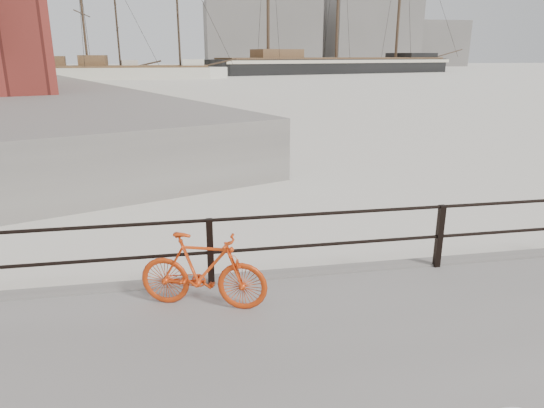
{
  "coord_description": "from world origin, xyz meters",
  "views": [
    {
      "loc": [
        -3.79,
        -6.52,
        3.52
      ],
      "look_at": [
        -2.31,
        1.5,
        1.0
      ],
      "focal_mm": 32.0,
      "sensor_mm": 36.0,
      "label": 1
    }
  ],
  "objects_px": {
    "barque_black": "(335,73)",
    "schooner_left": "(88,79)",
    "bicycle": "(203,271)",
    "schooner_mid": "(136,79)"
  },
  "relations": [
    {
      "from": "barque_black",
      "to": "schooner_left",
      "type": "xyz_separation_m",
      "value": [
        -44.8,
        -16.41,
        0.0
      ]
    },
    {
      "from": "bicycle",
      "to": "schooner_mid",
      "type": "xyz_separation_m",
      "value": [
        -6.81,
        73.59,
        -0.86
      ]
    },
    {
      "from": "bicycle",
      "to": "schooner_left",
      "type": "height_order",
      "value": "schooner_left"
    },
    {
      "from": "barque_black",
      "to": "schooner_left",
      "type": "bearing_deg",
      "value": -175.69
    },
    {
      "from": "schooner_mid",
      "to": "schooner_left",
      "type": "height_order",
      "value": "schooner_mid"
    },
    {
      "from": "barque_black",
      "to": "schooner_mid",
      "type": "height_order",
      "value": "barque_black"
    },
    {
      "from": "schooner_mid",
      "to": "schooner_left",
      "type": "bearing_deg",
      "value": 170.15
    },
    {
      "from": "bicycle",
      "to": "schooner_mid",
      "type": "distance_m",
      "value": 73.91
    },
    {
      "from": "barque_black",
      "to": "schooner_left",
      "type": "height_order",
      "value": "barque_black"
    },
    {
      "from": "schooner_left",
      "to": "schooner_mid",
      "type": "bearing_deg",
      "value": -17.68
    }
  ]
}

